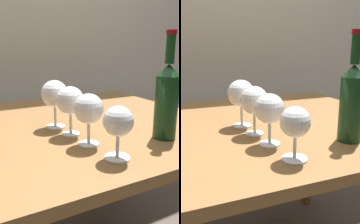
% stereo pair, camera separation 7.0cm
% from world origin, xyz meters
% --- Properties ---
extents(dining_table, '(1.14, 0.92, 0.72)m').
position_xyz_m(dining_table, '(0.00, 0.00, 0.63)').
color(dining_table, brown).
rests_on(dining_table, ground_plane).
extents(wine_glass_cabernet, '(0.08, 0.08, 0.14)m').
position_xyz_m(wine_glass_cabernet, '(0.02, -0.35, 0.81)').
color(wine_glass_cabernet, white).
rests_on(wine_glass_cabernet, dining_table).
extents(wine_glass_rose, '(0.08, 0.08, 0.15)m').
position_xyz_m(wine_glass_rose, '(0.00, -0.23, 0.82)').
color(wine_glass_rose, white).
rests_on(wine_glass_rose, dining_table).
extents(wine_glass_amber, '(0.09, 0.09, 0.15)m').
position_xyz_m(wine_glass_amber, '(-0.01, -0.13, 0.83)').
color(wine_glass_amber, white).
rests_on(wine_glass_amber, dining_table).
extents(wine_glass_chardonnay, '(0.09, 0.09, 0.16)m').
position_xyz_m(wine_glass_chardonnay, '(-0.03, -0.04, 0.83)').
color(wine_glass_chardonnay, white).
rests_on(wine_glass_chardonnay, dining_table).
extents(wine_bottle, '(0.07, 0.07, 0.32)m').
position_xyz_m(wine_bottle, '(0.23, -0.29, 0.84)').
color(wine_bottle, '#143819').
rests_on(wine_bottle, dining_table).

